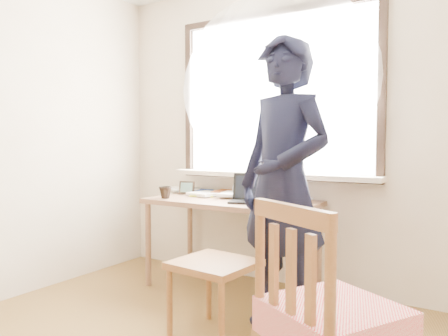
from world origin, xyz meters
The scene contains 13 objects.
room_shell centered at (-0.02, 0.20, 1.64)m, with size 3.52×4.02×2.61m.
desk centered at (-0.41, 1.63, 0.66)m, with size 1.37×0.69×0.74m.
laptop centered at (-0.20, 1.59, 0.79)m, with size 0.39×0.35×0.22m.
mug_white centered at (-0.46, 1.86, 0.79)m, with size 0.13×0.13×0.11m, color white.
mug_dark centered at (-0.92, 1.41, 0.79)m, with size 0.11×0.11×0.10m, color black.
mouse centered at (0.08, 1.53, 0.75)m, with size 0.09×0.06×0.03m, color black.
desk_clutter centered at (-0.72, 1.84, 0.76)m, with size 0.80×0.52×0.05m.
book_a centered at (-0.78, 1.87, 0.75)m, with size 0.22×0.29×0.03m, color white.
book_b centered at (-0.05, 1.86, 0.75)m, with size 0.19×0.26×0.02m, color white.
picture_frame centered at (-0.94, 1.73, 0.79)m, with size 0.14×0.06×0.11m.
work_chair centered at (-0.04, 0.81, 0.40)m, with size 0.50×0.48×0.47m.
side_chair centered at (0.90, 0.15, 0.52)m, with size 0.61×0.60×0.98m.
person centered at (0.27, 1.14, 0.94)m, with size 0.68×0.45×1.87m, color black.
Camera 1 is at (1.41, -1.40, 1.19)m, focal length 35.00 mm.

